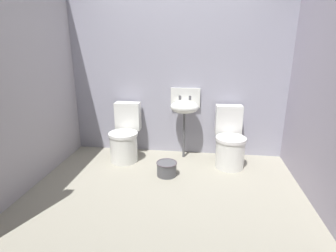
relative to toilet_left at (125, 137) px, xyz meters
The scene contains 8 objects.
ground_plane 1.19m from the toilet_left, 52.37° to the right, with size 3.49×2.90×0.08m, color gray.
wall_back 1.19m from the toilet_left, 30.02° to the left, with size 3.49×0.10×2.40m, color #9C9AAB.
wall_left 1.49m from the toilet_left, 138.36° to the right, with size 0.10×2.70×2.40m, color #A29CA4.
wall_right 2.58m from the toilet_left, 19.28° to the right, with size 0.10×2.70×2.40m, color #A39BAC.
toilet_left is the anchor object (origin of this frame).
toilet_right 1.46m from the toilet_left, ahead, with size 0.42×0.61×0.78m.
sink 0.95m from the toilet_left, 12.83° to the left, with size 0.42×0.35×0.99m.
bucket 0.82m from the toilet_left, 33.93° to the right, with size 0.26×0.26×0.18m.
Camera 1 is at (0.38, -2.55, 1.60)m, focal length 28.50 mm.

